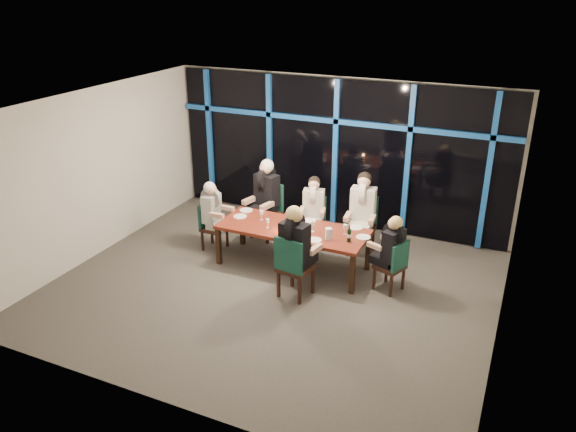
{
  "coord_description": "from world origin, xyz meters",
  "views": [
    {
      "loc": [
        3.55,
        -7.26,
        4.73
      ],
      "look_at": [
        0.0,
        0.6,
        1.05
      ],
      "focal_mm": 35.0,
      "sensor_mm": 36.0,
      "label": 1
    }
  ],
  "objects_px": {
    "chair_far_right": "(362,222)",
    "diner_end_left": "(213,206)",
    "chair_far_left": "(269,207)",
    "diner_near_mid": "(296,238)",
    "dining_table": "(293,231)",
    "wine_bottle": "(349,235)",
    "diner_far_mid": "(314,202)",
    "chair_near_mid": "(293,264)",
    "water_pitcher": "(329,234)",
    "chair_far_mid": "(314,219)",
    "diner_far_left": "(265,188)",
    "chair_end_left": "(210,223)",
    "diner_end_right": "(392,242)",
    "diner_far_right": "(363,202)",
    "chair_end_right": "(394,264)"
  },
  "relations": [
    {
      "from": "diner_far_left",
      "to": "diner_far_mid",
      "type": "relative_size",
      "value": 1.15
    },
    {
      "from": "chair_near_mid",
      "to": "diner_far_mid",
      "type": "height_order",
      "value": "diner_far_mid"
    },
    {
      "from": "chair_near_mid",
      "to": "diner_far_left",
      "type": "relative_size",
      "value": 1.02
    },
    {
      "from": "diner_end_left",
      "to": "water_pitcher",
      "type": "distance_m",
      "value": 2.36
    },
    {
      "from": "chair_far_left",
      "to": "wine_bottle",
      "type": "relative_size",
      "value": 3.67
    },
    {
      "from": "diner_end_left",
      "to": "dining_table",
      "type": "bearing_deg",
      "value": -91.67
    },
    {
      "from": "chair_far_left",
      "to": "wine_bottle",
      "type": "distance_m",
      "value": 2.3
    },
    {
      "from": "diner_far_left",
      "to": "water_pitcher",
      "type": "bearing_deg",
      "value": -19.42
    },
    {
      "from": "chair_far_right",
      "to": "wine_bottle",
      "type": "distance_m",
      "value": 1.25
    },
    {
      "from": "chair_end_right",
      "to": "chair_near_mid",
      "type": "height_order",
      "value": "chair_near_mid"
    },
    {
      "from": "chair_end_right",
      "to": "water_pitcher",
      "type": "relative_size",
      "value": 4.46
    },
    {
      "from": "chair_far_right",
      "to": "diner_end_left",
      "type": "bearing_deg",
      "value": -163.97
    },
    {
      "from": "dining_table",
      "to": "chair_end_right",
      "type": "height_order",
      "value": "chair_end_right"
    },
    {
      "from": "diner_far_mid",
      "to": "wine_bottle",
      "type": "bearing_deg",
      "value": -59.61
    },
    {
      "from": "diner_far_right",
      "to": "diner_end_right",
      "type": "relative_size",
      "value": 1.18
    },
    {
      "from": "diner_far_mid",
      "to": "diner_end_left",
      "type": "relative_size",
      "value": 1.04
    },
    {
      "from": "chair_far_mid",
      "to": "chair_end_left",
      "type": "xyz_separation_m",
      "value": [
        -1.69,
        -0.96,
        -0.02
      ]
    },
    {
      "from": "chair_far_right",
      "to": "water_pitcher",
      "type": "bearing_deg",
      "value": -104.94
    },
    {
      "from": "diner_end_right",
      "to": "wine_bottle",
      "type": "relative_size",
      "value": 2.97
    },
    {
      "from": "dining_table",
      "to": "diner_far_mid",
      "type": "distance_m",
      "value": 0.96
    },
    {
      "from": "chair_end_right",
      "to": "diner_end_left",
      "type": "distance_m",
      "value": 3.47
    },
    {
      "from": "diner_end_left",
      "to": "diner_near_mid",
      "type": "bearing_deg",
      "value": -114.0
    },
    {
      "from": "chair_far_left",
      "to": "chair_far_right",
      "type": "distance_m",
      "value": 1.87
    },
    {
      "from": "chair_end_left",
      "to": "diner_end_right",
      "type": "height_order",
      "value": "diner_end_right"
    },
    {
      "from": "chair_near_mid",
      "to": "water_pitcher",
      "type": "bearing_deg",
      "value": -101.93
    },
    {
      "from": "dining_table",
      "to": "wine_bottle",
      "type": "relative_size",
      "value": 8.83
    },
    {
      "from": "diner_far_right",
      "to": "chair_end_left",
      "type": "bearing_deg",
      "value": -166.34
    },
    {
      "from": "chair_far_mid",
      "to": "diner_far_left",
      "type": "height_order",
      "value": "diner_far_left"
    },
    {
      "from": "wine_bottle",
      "to": "water_pitcher",
      "type": "distance_m",
      "value": 0.34
    },
    {
      "from": "chair_far_mid",
      "to": "wine_bottle",
      "type": "bearing_deg",
      "value": -61.1
    },
    {
      "from": "chair_far_right",
      "to": "chair_end_left",
      "type": "height_order",
      "value": "chair_far_right"
    },
    {
      "from": "chair_far_left",
      "to": "chair_near_mid",
      "type": "distance_m",
      "value": 2.39
    },
    {
      "from": "wine_bottle",
      "to": "water_pitcher",
      "type": "height_order",
      "value": "wine_bottle"
    },
    {
      "from": "wine_bottle",
      "to": "dining_table",
      "type": "bearing_deg",
      "value": 173.5
    },
    {
      "from": "diner_far_left",
      "to": "diner_end_right",
      "type": "height_order",
      "value": "diner_far_left"
    },
    {
      "from": "chair_end_left",
      "to": "diner_end_right",
      "type": "relative_size",
      "value": 1.03
    },
    {
      "from": "chair_far_left",
      "to": "chair_far_mid",
      "type": "bearing_deg",
      "value": 14.48
    },
    {
      "from": "chair_far_left",
      "to": "chair_far_right",
      "type": "relative_size",
      "value": 1.02
    },
    {
      "from": "diner_end_right",
      "to": "water_pitcher",
      "type": "height_order",
      "value": "diner_end_right"
    },
    {
      "from": "diner_far_right",
      "to": "diner_near_mid",
      "type": "relative_size",
      "value": 0.99
    },
    {
      "from": "diner_far_mid",
      "to": "diner_end_left",
      "type": "bearing_deg",
      "value": -166.15
    },
    {
      "from": "chair_far_right",
      "to": "wine_bottle",
      "type": "relative_size",
      "value": 3.61
    },
    {
      "from": "chair_end_left",
      "to": "water_pitcher",
      "type": "bearing_deg",
      "value": -95.44
    },
    {
      "from": "chair_far_mid",
      "to": "wine_bottle",
      "type": "relative_size",
      "value": 3.18
    },
    {
      "from": "chair_far_left",
      "to": "diner_far_left",
      "type": "relative_size",
      "value": 1.03
    },
    {
      "from": "chair_far_left",
      "to": "diner_near_mid",
      "type": "xyz_separation_m",
      "value": [
        1.39,
        -1.86,
        0.42
      ]
    },
    {
      "from": "chair_end_right",
      "to": "diner_end_right",
      "type": "bearing_deg",
      "value": -90.0
    },
    {
      "from": "chair_far_right",
      "to": "diner_end_left",
      "type": "height_order",
      "value": "diner_end_left"
    },
    {
      "from": "chair_far_mid",
      "to": "dining_table",
      "type": "bearing_deg",
      "value": -103.83
    },
    {
      "from": "chair_far_left",
      "to": "diner_near_mid",
      "type": "relative_size",
      "value": 1.04
    }
  ]
}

